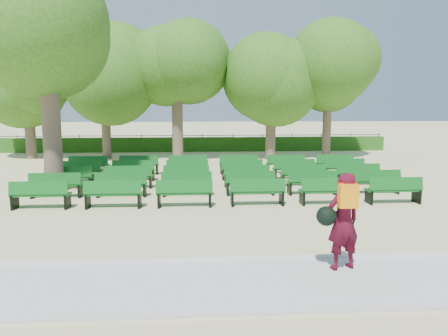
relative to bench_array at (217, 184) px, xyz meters
name	(u,v)px	position (x,y,z in m)	size (l,w,h in m)	color
ground	(180,196)	(-1.30, -1.64, -0.09)	(120.00, 120.00, 0.00)	#C9C085
paving	(166,286)	(-1.30, -9.04, -0.06)	(30.00, 2.20, 0.06)	beige
curb	(170,261)	(-1.30, -7.89, -0.04)	(30.00, 0.12, 0.10)	silver
hedge	(188,144)	(-1.30, 12.36, 0.36)	(26.00, 0.70, 0.90)	#275A17
fence	(188,151)	(-1.30, 12.76, -0.09)	(26.00, 0.10, 1.02)	black
tree_line	(186,159)	(-1.30, 8.36, -0.09)	(21.80, 6.80, 7.04)	#3A6D1D
bench_array	(217,184)	(0.00, 0.00, 0.00)	(1.72, 0.66, 1.06)	#0F5A1A
tree_among	(47,51)	(-5.78, -0.48, 4.79)	(5.19, 5.19, 7.24)	brown
person	(342,220)	(1.89, -8.51, 0.91)	(0.90, 0.60, 1.81)	#440919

